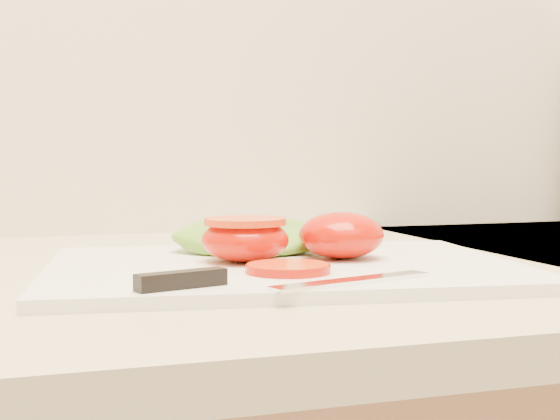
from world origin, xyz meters
name	(u,v)px	position (x,y,z in m)	size (l,w,h in m)	color
cutting_board	(284,268)	(-0.08, 1.61, 0.94)	(0.40, 0.29, 0.01)	white
tomato_half_dome	(341,235)	(-0.03, 1.62, 0.96)	(0.08, 0.08, 0.04)	red
tomato_half_cut	(245,238)	(-0.11, 1.63, 0.96)	(0.08, 0.08, 0.04)	red
tomato_slice_0	(288,268)	(-0.10, 1.56, 0.94)	(0.07, 0.07, 0.01)	#F15020
lettuce_leaf_0	(251,237)	(-0.09, 1.70, 0.95)	(0.15, 0.10, 0.03)	#57A02A
knife	(250,280)	(-0.14, 1.50, 0.94)	(0.22, 0.06, 0.01)	silver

